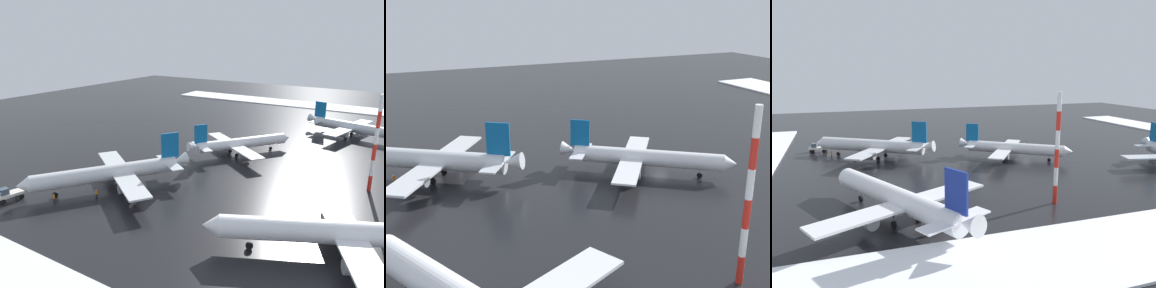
# 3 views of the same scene
# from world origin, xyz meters

# --- Properties ---
(ground_plane) EXTENTS (240.00, 240.00, 0.00)m
(ground_plane) POSITION_xyz_m (0.00, 0.00, 0.00)
(ground_plane) COLOR black
(airplane_parked_starboard) EXTENTS (28.60, 24.60, 9.73)m
(airplane_parked_starboard) POSITION_xyz_m (-37.82, 8.64, 3.21)
(airplane_parked_starboard) COLOR silver
(airplane_parked_starboard) RESTS_ON ground_plane
(airplane_distant_tail) EXTENTS (27.36, 32.18, 10.20)m
(airplane_distant_tail) POSITION_xyz_m (-38.59, -32.35, 3.37)
(airplane_distant_tail) COLOR white
(airplane_distant_tail) RESTS_ON ground_plane
(airplane_parked_portside) EXTENTS (24.09, 21.02, 8.39)m
(airplane_parked_portside) POSITION_xyz_m (-5.56, -3.25, 2.77)
(airplane_parked_portside) COLOR white
(airplane_parked_portside) RESTS_ON ground_plane
(pushback_tug) EXTENTS (4.94, 3.06, 2.50)m
(pushback_tug) POSITION_xyz_m (-51.74, 20.54, 1.28)
(pushback_tug) COLOR silver
(pushback_tug) RESTS_ON ground_plane
(ground_crew_near_tug) EXTENTS (0.36, 0.36, 1.71)m
(ground_crew_near_tug) POSITION_xyz_m (-48.12, 12.73, 0.97)
(ground_crew_near_tug) COLOR black
(ground_crew_near_tug) RESTS_ON ground_plane
(ground_crew_beside_wing) EXTENTS (0.36, 0.36, 1.71)m
(ground_crew_beside_wing) POSITION_xyz_m (-42.76, 7.79, 0.97)
(ground_crew_beside_wing) COLOR black
(ground_crew_beside_wing) RESTS_ON ground_plane
(antenna_mast) EXTENTS (0.70, 0.70, 18.51)m
(antenna_mast) POSITION_xyz_m (-12.67, -33.68, 9.26)
(antenna_mast) COLOR red
(antenna_mast) RESTS_ON ground_plane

